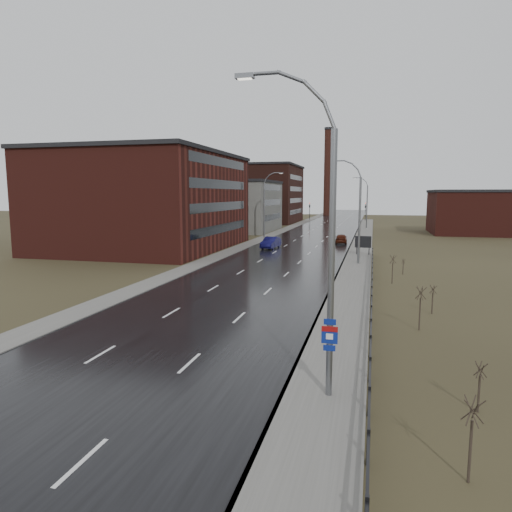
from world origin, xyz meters
The scene contains 26 objects.
ground centered at (0.00, 0.00, 0.00)m, with size 320.00×320.00×0.00m, color #2D2819.
road centered at (0.00, 60.00, 0.03)m, with size 14.00×300.00×0.06m, color black.
sidewalk_right centered at (8.60, 35.00, 0.09)m, with size 3.20×180.00×0.18m, color #595651.
curb_right centered at (7.08, 35.00, 0.09)m, with size 0.16×180.00×0.18m, color slate.
sidewalk_left centered at (-8.20, 60.00, 0.06)m, with size 2.40×260.00×0.12m, color #595651.
warehouse_near centered at (-20.99, 45.00, 6.76)m, with size 22.44×28.56×13.50m.
warehouse_mid centered at (-17.99, 78.00, 5.26)m, with size 16.32×20.40×10.50m.
warehouse_far centered at (-22.99, 108.00, 7.76)m, with size 26.52×24.48×15.50m.
building_right centered at (30.30, 82.00, 4.26)m, with size 18.36×16.32×8.50m.
smokestack centered at (-6.00, 150.00, 15.50)m, with size 2.70×2.70×30.70m.
streetlight_main centered at (8.47, 2.00, 6.06)m, with size 3.91×0.29×12.11m.
streetlight_right_mid centered at (8.50, 36.00, 5.84)m, with size 3.36×0.28×11.35m.
streetlight_left centered at (-7.70, 62.00, 5.84)m, with size 3.36×0.28×11.35m.
streetlight_right_far centered at (8.50, 90.00, 5.84)m, with size 3.36×0.28×11.35m.
guardrail centered at (10.30, 18.31, 0.71)m, with size 0.10×53.05×1.10m.
shrub_a centered at (12.94, -2.15, 1.28)m, with size 0.57×0.60×2.41m.
shrub_b centered at (14.07, 2.25, 0.98)m, with size 0.45×0.47×1.86m.
shrub_c centered at (12.97, 12.14, 1.36)m, with size 0.60×0.64×2.55m.
shrub_d centered at (14.11, 16.14, 1.01)m, with size 0.46×0.48×1.90m.
shrub_e centered at (11.99, 25.90, 1.33)m, with size 0.59×0.63×2.51m.
shrub_f centered at (13.18, 30.94, 0.81)m, with size 0.38×0.39×1.54m.
billboard centered at (9.10, 43.61, 1.69)m, with size 1.99×0.17×2.51m.
traffic_light_left centered at (-8.00, 120.00, 4.60)m, with size 0.58×2.73×5.30m.
traffic_light_right centered at (8.00, 120.00, 4.60)m, with size 0.58×2.73×5.30m.
car_near centered at (-3.74, 48.21, 0.81)m, with size 1.71×4.91×1.62m, color #0F0E48.
car_far centered at (5.50, 57.39, 0.76)m, with size 1.79×4.44×1.51m, color #41160A.
Camera 1 is at (10.22, -14.60, 7.73)m, focal length 32.00 mm.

